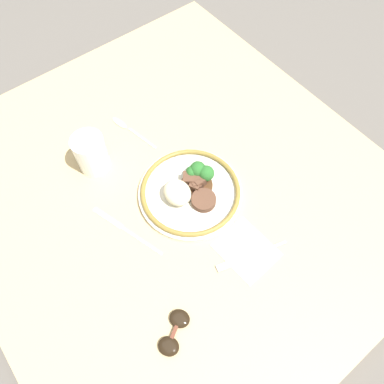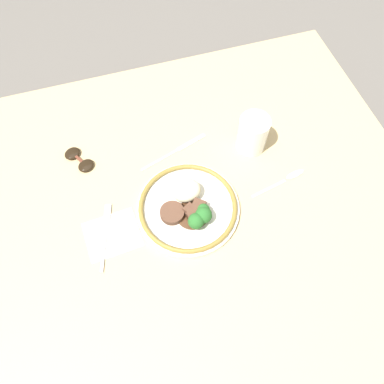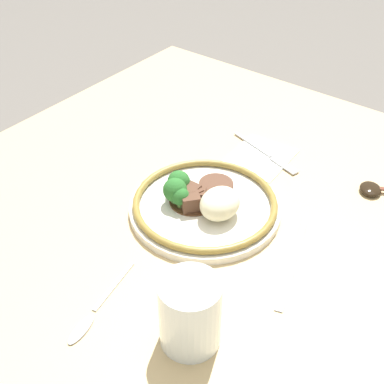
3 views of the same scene
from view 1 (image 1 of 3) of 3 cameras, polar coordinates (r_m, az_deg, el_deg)
The scene contains 9 objects.
ground_plane at distance 0.98m, azimuth -2.71°, elevation -0.04°, with size 8.00×8.00×0.00m, color #5B5651.
dining_table at distance 0.97m, azimuth -2.76°, elevation 0.54°, with size 1.12×1.01×0.04m.
napkin at distance 0.88m, azimuth 8.26°, elevation -8.74°, with size 0.14×0.12×0.00m.
plate at distance 0.92m, azimuth -0.21°, elevation 0.36°, with size 0.26×0.26×0.06m.
juice_glass at distance 0.97m, azimuth -15.07°, elevation 5.63°, with size 0.08×0.08×0.10m.
fork at distance 0.87m, azimuth 8.08°, elevation -9.91°, with size 0.06×0.17×0.00m.
knife at distance 0.90m, azimuth -10.28°, elevation -5.57°, with size 0.20×0.07×0.00m.
spoon at distance 1.07m, azimuth -10.04°, elevation 9.86°, with size 0.16×0.04×0.01m.
sunglasses at distance 0.82m, azimuth -2.73°, elevation -20.56°, with size 0.09×0.10×0.01m.
Camera 1 is at (-0.41, 0.26, 0.86)m, focal length 35.00 mm.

